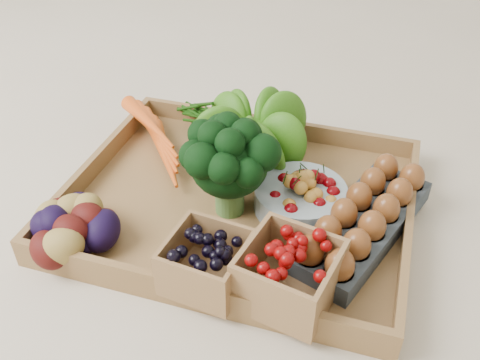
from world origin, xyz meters
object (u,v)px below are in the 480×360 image
(broccoli, at_px, (229,180))
(egg_carton, at_px, (362,226))
(cherry_bowl, at_px, (300,198))
(tray, at_px, (240,205))

(broccoli, bearing_deg, egg_carton, 1.65)
(egg_carton, bearing_deg, broccoli, -158.76)
(cherry_bowl, height_order, egg_carton, cherry_bowl)
(broccoli, xyz_separation_m, cherry_bowl, (0.11, 0.04, -0.04))
(egg_carton, bearing_deg, tray, -165.79)
(tray, bearing_deg, egg_carton, -5.37)
(tray, relative_size, cherry_bowl, 3.66)
(tray, relative_size, egg_carton, 1.90)
(broccoli, relative_size, egg_carton, 0.54)
(tray, xyz_separation_m, egg_carton, (0.20, -0.02, 0.02))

